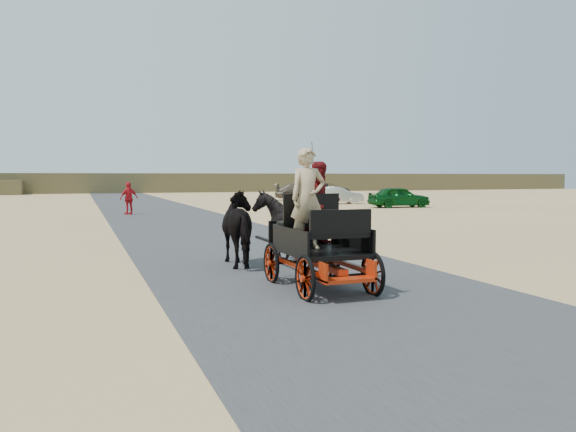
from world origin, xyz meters
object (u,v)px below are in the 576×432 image
object	(u,v)px
horse_left	(244,228)
car_a	(399,197)
car_c	(304,192)
horse_right	(289,226)
pedestrian	(129,198)
car_b	(337,195)
car_d	(328,191)
carriage	(319,268)

from	to	relation	value
horse_left	car_a	xyz separation A→B (m)	(16.04, 19.45, -0.17)
car_a	car_c	world-z (taller)	car_c
horse_right	pedestrian	bearing A→B (deg)	-83.48
car_b	car_d	world-z (taller)	car_d
horse_right	car_c	world-z (taller)	horse_right
car_a	car_d	xyz separation A→B (m)	(2.46, 16.52, -0.00)
horse_right	car_c	size ratio (longest dim) A/B	0.34
horse_right	car_a	bearing A→B (deg)	-127.53
horse_left	pedestrian	world-z (taller)	pedestrian
pedestrian	car_b	world-z (taller)	pedestrian
pedestrian	car_b	xyz separation A→B (m)	(15.26, 6.63, -0.24)
pedestrian	horse_right	bearing A→B (deg)	70.56
car_b	horse_left	bearing A→B (deg)	158.96
car_b	car_d	distance (m)	11.73
horse_left	car_c	size ratio (longest dim) A/B	0.40
car_b	carriage	bearing A→B (deg)	162.56
car_c	car_a	bearing A→B (deg)	-149.49
pedestrian	car_a	xyz separation A→B (m)	(17.04, 1.04, -0.18)
carriage	car_a	bearing A→B (deg)	55.40
car_a	pedestrian	bearing A→B (deg)	98.80
horse_left	car_c	world-z (taller)	horse_left
carriage	horse_right	distance (m)	3.09
pedestrian	car_c	distance (m)	20.30
horse_left	horse_right	bearing A→B (deg)	-180.00
car_a	horse_left	bearing A→B (deg)	145.80
pedestrian	car_c	xyz separation A→B (m)	(15.37, 13.26, -0.13)
carriage	pedestrian	bearing A→B (deg)	94.15
carriage	horse_left	bearing A→B (deg)	100.39
carriage	car_c	world-z (taller)	car_c
car_a	car_d	distance (m)	16.71
horse_right	car_b	distance (m)	28.29
horse_left	car_d	bearing A→B (deg)	-117.22
carriage	car_b	distance (m)	31.21
pedestrian	car_a	world-z (taller)	pedestrian
horse_right	car_b	size ratio (longest dim) A/B	0.45
horse_right	car_a	size ratio (longest dim) A/B	0.43
pedestrian	car_c	world-z (taller)	pedestrian
horse_left	horse_right	xyz separation A→B (m)	(1.10, 0.00, 0.00)
car_b	car_d	size ratio (longest dim) A/B	0.78
pedestrian	car_a	distance (m)	17.07
horse_right	car_b	world-z (taller)	horse_right
car_c	car_b	bearing A→B (deg)	-158.23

